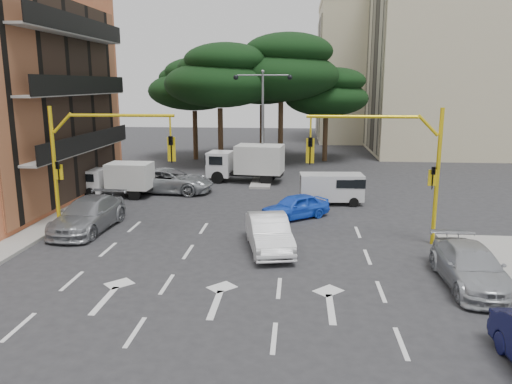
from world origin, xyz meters
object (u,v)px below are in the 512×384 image
at_px(van_white, 331,189).
at_px(street_lamp_center, 263,106).
at_px(car_silver_cross_a, 170,181).
at_px(signal_mast_right, 396,157).
at_px(car_white_hatch, 269,233).
at_px(box_truck_a, 118,180).
at_px(car_blue_compact, 295,206).
at_px(signal_mast_left, 91,153).
at_px(car_silver_wagon, 88,215).
at_px(car_silver_parked, 471,267).
at_px(box_truck_b, 246,163).

bearing_deg(van_white, street_lamp_center, -150.00).
bearing_deg(van_white, car_silver_cross_a, -106.40).
distance_m(signal_mast_right, car_silver_cross_a, 16.03).
xyz_separation_m(street_lamp_center, car_white_hatch, (1.39, -15.45, -4.67)).
relative_size(car_silver_cross_a, box_truck_a, 1.28).
bearing_deg(car_blue_compact, signal_mast_right, 11.41).
bearing_deg(van_white, signal_mast_left, -61.47).
xyz_separation_m(car_silver_wagon, box_truck_a, (-1.14, 7.23, 0.31)).
xyz_separation_m(car_silver_cross_a, box_truck_a, (-2.93, -1.50, 0.30)).
bearing_deg(car_white_hatch, signal_mast_left, 158.38).
distance_m(street_lamp_center, car_silver_parked, 21.15).
distance_m(signal_mast_left, car_blue_compact, 10.53).
distance_m(car_white_hatch, car_silver_parked, 7.99).
relative_size(signal_mast_left, van_white, 1.64).
height_order(car_silver_cross_a, van_white, van_white).
bearing_deg(box_truck_b, car_white_hatch, -163.93).
bearing_deg(car_silver_cross_a, signal_mast_right, -121.92).
height_order(box_truck_a, box_truck_b, box_truck_b).
bearing_deg(car_silver_parked, car_blue_compact, 125.49).
bearing_deg(car_white_hatch, van_white, 58.30).
bearing_deg(car_blue_compact, street_lamp_center, 156.20).
relative_size(car_blue_compact, car_silver_wagon, 0.71).
relative_size(street_lamp_center, car_silver_cross_a, 1.38).
bearing_deg(car_silver_wagon, box_truck_b, 66.40).
xyz_separation_m(car_white_hatch, van_white, (3.17, 8.69, 0.16)).
xyz_separation_m(van_white, box_truck_a, (-13.21, 0.76, 0.17)).
bearing_deg(box_truck_a, van_white, -91.98).
relative_size(car_blue_compact, van_white, 1.04).
bearing_deg(signal_mast_left, car_silver_parked, -16.79).
distance_m(van_white, box_truck_a, 13.23).
distance_m(signal_mast_left, box_truck_b, 14.87).
relative_size(signal_mast_right, car_silver_parked, 1.24).
xyz_separation_m(signal_mast_left, van_white, (11.36, 7.25, -2.97)).
height_order(car_silver_cross_a, car_silver_parked, car_silver_cross_a).
xyz_separation_m(car_silver_cross_a, van_white, (10.28, -2.26, 0.13)).
bearing_deg(signal_mast_right, car_white_hatch, -165.12).
height_order(street_lamp_center, van_white, street_lamp_center).
bearing_deg(car_white_hatch, car_blue_compact, 66.57).
xyz_separation_m(street_lamp_center, car_blue_compact, (2.48, -10.23, -4.78)).
xyz_separation_m(signal_mast_left, street_lamp_center, (6.80, 14.01, 1.54)).
bearing_deg(van_white, box_truck_b, -141.67).
xyz_separation_m(car_blue_compact, car_silver_parked, (6.22, -8.46, 0.05)).
distance_m(signal_mast_left, car_silver_parked, 16.51).
height_order(car_silver_wagon, box_truck_a, box_truck_a).
bearing_deg(box_truck_a, signal_mast_right, -116.08).
distance_m(car_silver_wagon, box_truck_a, 7.32).
bearing_deg(van_white, box_truck_a, -97.30).
xyz_separation_m(car_white_hatch, car_silver_cross_a, (-7.11, 10.95, 0.03)).
bearing_deg(signal_mast_right, street_lamp_center, 115.91).
height_order(street_lamp_center, box_truck_b, street_lamp_center).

